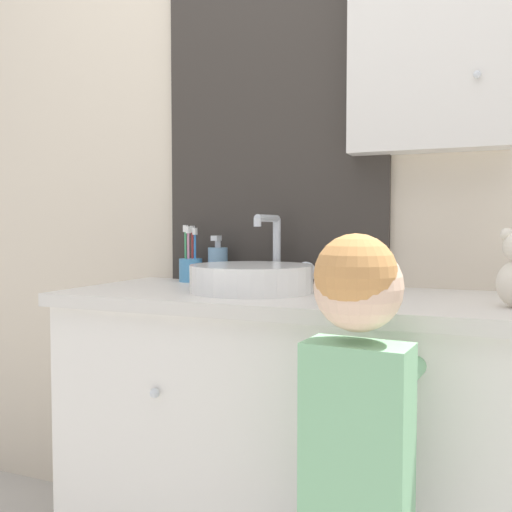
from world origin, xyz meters
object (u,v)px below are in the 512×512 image
sink_basin (254,276)px  soap_dispenser (218,264)px  toothbrush_holder (191,268)px  child_figure (358,444)px

sink_basin → soap_dispenser: bearing=137.9°
sink_basin → toothbrush_holder: 0.34m
child_figure → soap_dispenser: bearing=134.7°
toothbrush_holder → child_figure: (0.68, -0.58, -0.27)m
toothbrush_holder → child_figure: toothbrush_holder is taller
toothbrush_holder → soap_dispenser: 0.10m
toothbrush_holder → child_figure: 0.93m
soap_dispenser → child_figure: size_ratio=0.15×
sink_basin → child_figure: 0.62m
soap_dispenser → child_figure: 0.88m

